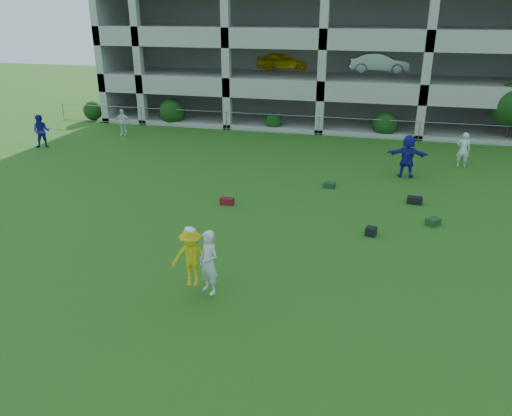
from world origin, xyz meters
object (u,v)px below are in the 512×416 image
(bystander_a, at_px, (41,131))
(bystander_b, at_px, (123,123))
(frisbee_contest, at_px, (197,259))
(parking_garage, at_px, (337,27))
(bystander_e, at_px, (463,150))
(bystander_d, at_px, (407,156))
(crate_d, at_px, (371,231))

(bystander_a, xyz_separation_m, bystander_b, (3.10, 3.66, -0.12))
(frisbee_contest, xyz_separation_m, parking_garage, (0.95, 28.03, 4.89))
(bystander_a, distance_m, bystander_e, 22.78)
(bystander_d, relative_size, frisbee_contest, 1.01)
(bystander_b, relative_size, frisbee_contest, 0.82)
(bystander_d, bearing_deg, crate_d, 81.13)
(bystander_e, relative_size, frisbee_contest, 0.89)
(crate_d, bearing_deg, parking_garage, 99.07)
(bystander_e, distance_m, parking_garage, 16.49)
(bystander_d, relative_size, parking_garage, 0.07)
(bystander_a, height_order, parking_garage, parking_garage)
(bystander_a, bearing_deg, frisbee_contest, -63.78)
(bystander_d, xyz_separation_m, frisbee_contest, (-5.99, -12.16, 0.11))
(bystander_e, relative_size, crate_d, 5.06)
(bystander_a, bearing_deg, parking_garage, 24.36)
(bystander_a, xyz_separation_m, parking_garage, (14.90, 15.39, 5.07))
(crate_d, height_order, frisbee_contest, frisbee_contest)
(bystander_e, bearing_deg, bystander_b, 1.13)
(bystander_a, xyz_separation_m, bystander_e, (22.71, 1.80, -0.05))
(bystander_a, xyz_separation_m, frisbee_contest, (13.94, -12.65, 0.19))
(crate_d, bearing_deg, frisbee_contest, -131.84)
(bystander_d, bearing_deg, parking_garage, -70.10)
(bystander_a, bearing_deg, crate_d, -43.59)
(bystander_b, bearing_deg, bystander_e, -16.69)
(crate_d, bearing_deg, bystander_e, 65.91)
(bystander_d, distance_m, crate_d, 7.20)
(bystander_a, relative_size, bystander_e, 1.06)
(frisbee_contest, height_order, parking_garage, parking_garage)
(bystander_b, xyz_separation_m, crate_d, (15.45, -11.16, -0.67))
(bystander_d, xyz_separation_m, bystander_e, (2.77, 2.28, -0.13))
(bystander_e, bearing_deg, parking_garage, -53.55)
(bystander_b, height_order, bystander_e, bystander_e)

